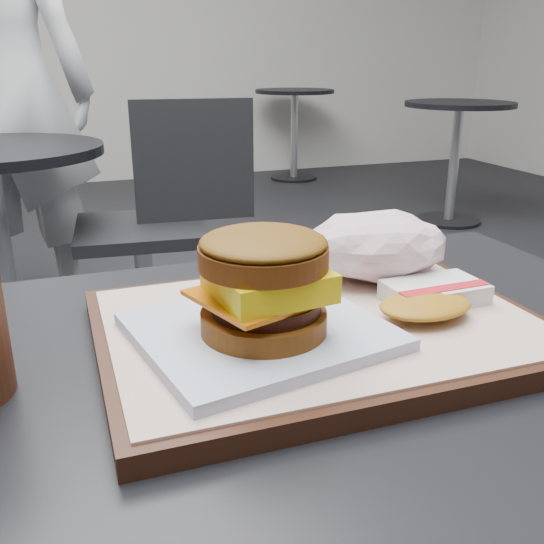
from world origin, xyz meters
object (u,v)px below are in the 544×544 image
(serving_tray, at_px, (319,328))
(hash_brown, at_px, (430,298))
(crumpled_wrapper, at_px, (377,246))
(patron, at_px, (10,90))
(neighbor_chair, at_px, (160,214))
(breakfast_sandwich, at_px, (263,295))

(serving_tray, xyz_separation_m, hash_brown, (0.10, -0.01, 0.02))
(crumpled_wrapper, bearing_deg, patron, 101.80)
(patron, bearing_deg, neighbor_chair, 150.44)
(hash_brown, bearing_deg, crumpled_wrapper, 92.78)
(breakfast_sandwich, height_order, patron, patron)
(breakfast_sandwich, xyz_separation_m, neighbor_chair, (0.17, 1.57, -0.32))
(crumpled_wrapper, bearing_deg, hash_brown, -87.22)
(neighbor_chair, bearing_deg, patron, 126.50)
(serving_tray, distance_m, patron, 2.17)
(neighbor_chair, bearing_deg, serving_tray, -94.10)
(crumpled_wrapper, relative_size, patron, 0.08)
(hash_brown, relative_size, patron, 0.07)
(serving_tray, height_order, crumpled_wrapper, crumpled_wrapper)
(hash_brown, bearing_deg, breakfast_sandwich, -176.05)
(serving_tray, distance_m, crumpled_wrapper, 0.13)
(serving_tray, xyz_separation_m, crumpled_wrapper, (0.10, 0.08, 0.04))
(patron, bearing_deg, hash_brown, 125.37)
(hash_brown, height_order, crumpled_wrapper, crumpled_wrapper)
(hash_brown, bearing_deg, serving_tray, 171.77)
(crumpled_wrapper, xyz_separation_m, patron, (-0.43, 2.06, 0.06))
(hash_brown, relative_size, crumpled_wrapper, 0.81)
(hash_brown, distance_m, crumpled_wrapper, 0.10)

